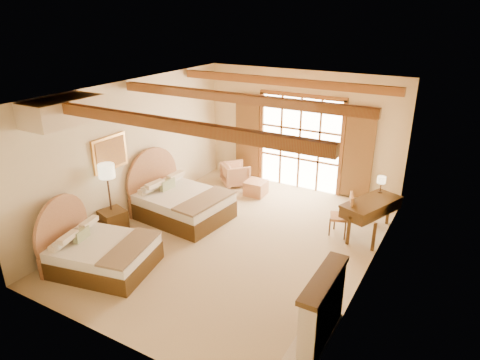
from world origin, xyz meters
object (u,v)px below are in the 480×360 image
Objects in this scene: armchair at (235,174)px; desk at (370,216)px; bed_near at (97,250)px; bed_far at (178,200)px; nightstand at (114,223)px.

desk reaches higher than armchair.
bed_near is 0.96× the size of bed_far.
bed_far is 2.38m from armchair.
bed_far is 4.42m from desk.
bed_near is 4.86m from armchair.
nightstand is 5.61m from desk.
armchair is (0.22, 4.86, -0.04)m from bed_near.
bed_near is 2.97× the size of armchair.
bed_far is at bearing 126.11° from armchair.
bed_far is at bearing 82.94° from nightstand.
bed_near is at bearing -115.82° from desk.
nightstand is 0.37× the size of desk.
bed_near is 2.49m from bed_far.
bed_near reaches higher than nightstand.
bed_near is 1.21m from nightstand.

